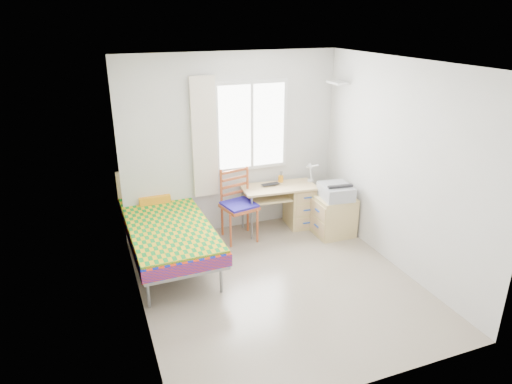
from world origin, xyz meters
TOP-DOWN VIEW (x-y plane):
  - floor at (0.00, 0.00)m, footprint 3.50×3.50m
  - ceiling at (0.00, 0.00)m, footprint 3.50×3.50m
  - wall_back at (0.00, 1.75)m, footprint 3.20×0.00m
  - wall_left at (-1.60, 0.00)m, footprint 0.00×3.50m
  - wall_right at (1.60, 0.00)m, footprint 0.00×3.50m
  - window at (0.30, 1.73)m, footprint 1.10×0.04m
  - curtain at (-0.42, 1.68)m, footprint 0.35×0.05m
  - floating_shelf at (1.49, 1.40)m, footprint 0.20×0.32m
  - bed at (-1.12, 1.15)m, footprint 1.06×2.22m
  - desk at (0.90, 1.43)m, footprint 1.13×0.59m
  - chair at (-0.04, 1.36)m, footprint 0.53×0.53m
  - cabinet at (1.29, 0.95)m, footprint 0.55×0.49m
  - printer at (1.30, 0.94)m, footprint 0.46×0.52m
  - laptop at (0.52, 1.48)m, footprint 0.28×0.19m
  - pen_cup at (0.72, 1.60)m, footprint 0.10×0.10m
  - task_lamp at (1.09, 1.34)m, footprint 0.21×0.30m
  - book at (0.40, 1.43)m, footprint 0.20×0.23m

SIDE VIEW (x-z plane):
  - floor at x=0.00m, z-range 0.00..0.00m
  - cabinet at x=1.29m, z-range 0.00..0.59m
  - desk at x=0.90m, z-range 0.03..0.71m
  - bed at x=-1.12m, z-range -0.02..0.94m
  - chair at x=-0.04m, z-range 0.06..1.09m
  - book at x=0.40m, z-range 0.58..0.60m
  - printer at x=1.30m, z-range 0.59..0.79m
  - laptop at x=0.52m, z-range 0.68..0.70m
  - pen_cup at x=0.72m, z-range 0.68..0.78m
  - task_lamp at x=1.09m, z-range 0.73..1.08m
  - wall_left at x=-1.60m, z-range -0.45..3.05m
  - wall_right at x=1.60m, z-range -0.45..3.05m
  - wall_back at x=0.00m, z-range -0.30..2.90m
  - curtain at x=-0.42m, z-range 0.60..2.30m
  - window at x=0.30m, z-range 0.90..2.20m
  - floating_shelf at x=1.49m, z-range 2.13..2.17m
  - ceiling at x=0.00m, z-range 2.60..2.60m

